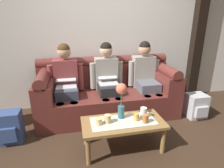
{
  "coord_description": "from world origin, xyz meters",
  "views": [
    {
      "loc": [
        -0.57,
        -1.78,
        1.59
      ],
      "look_at": [
        0.02,
        0.9,
        0.62
      ],
      "focal_mm": 30.26,
      "sensor_mm": 36.0,
      "label": 1
    }
  ],
  "objects_px": {
    "cup_far_right": "(99,122)",
    "backpack_right": "(196,106)",
    "cup_far_center": "(145,119)",
    "cup_far_left": "(143,112)",
    "coffee_table": "(123,125)",
    "cup_near_right": "(108,119)",
    "person_right": "(145,75)",
    "person_middle": "(107,77)",
    "person_left": "(66,80)",
    "couch": "(107,93)",
    "backpack_left": "(9,128)",
    "flower_vase": "(121,96)",
    "cup_near_left": "(136,117)"
  },
  "relations": [
    {
      "from": "flower_vase",
      "to": "backpack_left",
      "type": "xyz_separation_m",
      "value": [
        -1.43,
        0.37,
        -0.48
      ]
    },
    {
      "from": "couch",
      "to": "cup_far_center",
      "type": "height_order",
      "value": "couch"
    },
    {
      "from": "person_left",
      "to": "cup_near_right",
      "type": "distance_m",
      "value": 1.12
    },
    {
      "from": "person_middle",
      "to": "cup_far_center",
      "type": "bearing_deg",
      "value": -77.06
    },
    {
      "from": "person_middle",
      "to": "backpack_right",
      "type": "relative_size",
      "value": 3.07
    },
    {
      "from": "cup_near_left",
      "to": "cup_near_right",
      "type": "height_order",
      "value": "cup_near_right"
    },
    {
      "from": "cup_far_center",
      "to": "cup_far_left",
      "type": "relative_size",
      "value": 0.78
    },
    {
      "from": "person_left",
      "to": "cup_far_right",
      "type": "bearing_deg",
      "value": -70.2
    },
    {
      "from": "person_right",
      "to": "cup_far_left",
      "type": "xyz_separation_m",
      "value": [
        -0.4,
        -0.96,
        -0.2
      ]
    },
    {
      "from": "person_left",
      "to": "backpack_left",
      "type": "bearing_deg",
      "value": -144.78
    },
    {
      "from": "cup_far_center",
      "to": "cup_far_left",
      "type": "height_order",
      "value": "cup_far_left"
    },
    {
      "from": "person_middle",
      "to": "flower_vase",
      "type": "height_order",
      "value": "person_middle"
    },
    {
      "from": "person_left",
      "to": "coffee_table",
      "type": "height_order",
      "value": "person_left"
    },
    {
      "from": "person_right",
      "to": "cup_far_right",
      "type": "xyz_separation_m",
      "value": [
        -0.98,
        -1.02,
        -0.22
      ]
    },
    {
      "from": "coffee_table",
      "to": "cup_near_right",
      "type": "distance_m",
      "value": 0.22
    },
    {
      "from": "cup_near_right",
      "to": "person_left",
      "type": "bearing_deg",
      "value": 115.5
    },
    {
      "from": "backpack_right",
      "to": "backpack_left",
      "type": "bearing_deg",
      "value": -178.45
    },
    {
      "from": "flower_vase",
      "to": "person_middle",
      "type": "bearing_deg",
      "value": 89.59
    },
    {
      "from": "person_right",
      "to": "cup_far_center",
      "type": "relative_size",
      "value": 12.23
    },
    {
      "from": "couch",
      "to": "cup_near_right",
      "type": "xyz_separation_m",
      "value": [
        -0.2,
        -1.0,
        0.08
      ]
    },
    {
      "from": "flower_vase",
      "to": "cup_far_left",
      "type": "distance_m",
      "value": 0.37
    },
    {
      "from": "person_left",
      "to": "cup_near_left",
      "type": "bearing_deg",
      "value": -50.66
    },
    {
      "from": "cup_far_right",
      "to": "backpack_right",
      "type": "bearing_deg",
      "value": 17.78
    },
    {
      "from": "flower_vase",
      "to": "cup_far_left",
      "type": "height_order",
      "value": "flower_vase"
    },
    {
      "from": "couch",
      "to": "cup_far_center",
      "type": "distance_m",
      "value": 1.12
    },
    {
      "from": "cup_near_left",
      "to": "cup_far_left",
      "type": "xyz_separation_m",
      "value": [
        0.11,
        0.06,
        0.02
      ]
    },
    {
      "from": "coffee_table",
      "to": "couch",
      "type": "bearing_deg",
      "value": 90.0
    },
    {
      "from": "person_left",
      "to": "cup_near_left",
      "type": "xyz_separation_m",
      "value": [
        0.83,
        -1.02,
        -0.21
      ]
    },
    {
      "from": "person_middle",
      "to": "backpack_right",
      "type": "bearing_deg",
      "value": -18.05
    },
    {
      "from": "couch",
      "to": "cup_far_right",
      "type": "bearing_deg",
      "value": -106.63
    },
    {
      "from": "person_middle",
      "to": "person_right",
      "type": "relative_size",
      "value": 1.0
    },
    {
      "from": "person_left",
      "to": "person_right",
      "type": "distance_m",
      "value": 1.34
    },
    {
      "from": "cup_far_right",
      "to": "person_left",
      "type": "bearing_deg",
      "value": 109.8
    },
    {
      "from": "cup_far_right",
      "to": "backpack_left",
      "type": "relative_size",
      "value": 0.18
    },
    {
      "from": "cup_near_left",
      "to": "backpack_right",
      "type": "height_order",
      "value": "cup_near_left"
    },
    {
      "from": "person_left",
      "to": "coffee_table",
      "type": "xyz_separation_m",
      "value": [
        0.67,
        -1.0,
        -0.32
      ]
    },
    {
      "from": "backpack_right",
      "to": "backpack_left",
      "type": "xyz_separation_m",
      "value": [
        -2.86,
        -0.08,
        0.02
      ]
    },
    {
      "from": "cup_far_right",
      "to": "flower_vase",
      "type": "bearing_deg",
      "value": 18.82
    },
    {
      "from": "cup_far_left",
      "to": "backpack_left",
      "type": "relative_size",
      "value": 0.29
    },
    {
      "from": "cup_far_left",
      "to": "cup_near_left",
      "type": "bearing_deg",
      "value": -153.09
    },
    {
      "from": "person_middle",
      "to": "cup_near_left",
      "type": "relative_size",
      "value": 13.77
    },
    {
      "from": "backpack_right",
      "to": "couch",
      "type": "bearing_deg",
      "value": 161.81
    },
    {
      "from": "person_left",
      "to": "cup_far_left",
      "type": "xyz_separation_m",
      "value": [
        0.95,
        -0.96,
        -0.2
      ]
    },
    {
      "from": "couch",
      "to": "backpack_right",
      "type": "distance_m",
      "value": 1.51
    },
    {
      "from": "person_right",
      "to": "coffee_table",
      "type": "relative_size",
      "value": 1.21
    },
    {
      "from": "person_right",
      "to": "backpack_left",
      "type": "height_order",
      "value": "person_right"
    },
    {
      "from": "person_right",
      "to": "cup_far_left",
      "type": "height_order",
      "value": "person_right"
    },
    {
      "from": "person_right",
      "to": "cup_far_center",
      "type": "distance_m",
      "value": 1.19
    },
    {
      "from": "cup_far_center",
      "to": "backpack_left",
      "type": "height_order",
      "value": "cup_far_center"
    },
    {
      "from": "backpack_right",
      "to": "person_left",
      "type": "bearing_deg",
      "value": 167.52
    }
  ]
}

